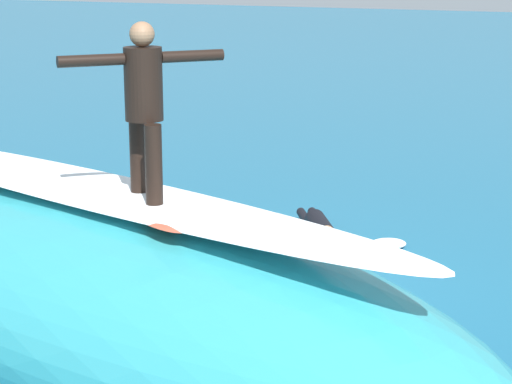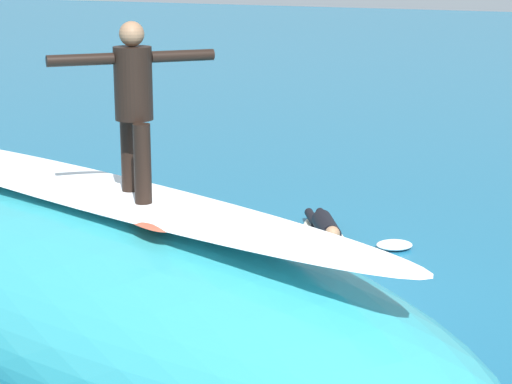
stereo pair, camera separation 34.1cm
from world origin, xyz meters
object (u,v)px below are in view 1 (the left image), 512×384
at_px(surfer_riding, 144,97).
at_px(surfer_paddling, 318,225).
at_px(surfboard_riding, 147,202).
at_px(surfboard_paddling, 320,239).

distance_m(surfer_riding, surfer_paddling, 6.37).
xyz_separation_m(surfboard_riding, surfer_riding, (0.00, -0.00, 0.89)).
height_order(surfboard_paddling, surfer_paddling, surfer_paddling).
xyz_separation_m(surfer_riding, surfer_paddling, (0.66, -5.74, -2.68)).
xyz_separation_m(surfer_riding, surfboard_paddling, (0.58, -5.63, -2.86)).
relative_size(surfer_riding, surfer_paddling, 0.93).
bearing_deg(surfboard_paddling, surfer_paddling, -180.00).
bearing_deg(surfer_paddling, surfboard_paddling, 0.00).
bearing_deg(surfer_riding, surfer_paddling, -41.97).
distance_m(surfboard_riding, surfboard_paddling, 5.99).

